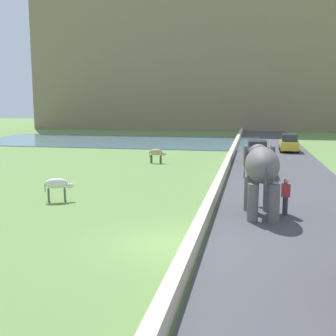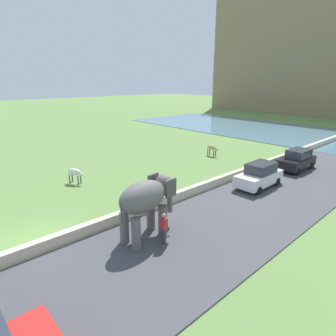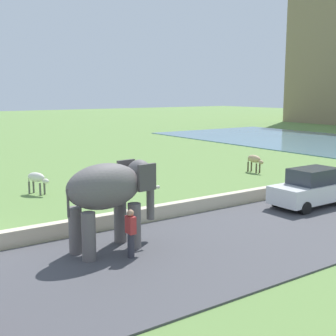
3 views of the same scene
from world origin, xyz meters
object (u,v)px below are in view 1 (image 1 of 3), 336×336
Objects in this scene: elephant at (261,169)px; cow_white at (57,185)px; person_beside_elephant at (286,196)px; cow_tan at (157,153)px; car_yellow at (289,143)px; car_black at (257,152)px; car_white at (258,162)px.

elephant is 2.54× the size of cow_white.
person_beside_elephant reaches higher than cow_tan.
car_yellow is 2.90× the size of cow_tan.
car_yellow is (2.12, 24.73, 0.03)m from person_beside_elephant.
elephant is 0.87× the size of car_yellow.
elephant is 16.45m from car_black.
cow_white is (-12.89, -24.09, -0.06)m from car_yellow.
elephant is at bearing -172.15° from person_beside_elephant.
car_yellow is at bearing 85.10° from person_beside_elephant.
car_yellow reaches higher than person_beside_elephant.
cow_white is (-1.78, -13.94, 0.00)m from cow_tan.
cow_tan is 14.05m from cow_white.
car_yellow is at bearing 77.82° from car_white.
person_beside_elephant is 0.40× the size of car_yellow.
person_beside_elephant is at bearing -86.38° from car_black.
cow_white is at bearing -135.73° from car_white.
car_yellow is 15.05m from cow_tan.
car_black is 1.00× the size of car_white.
elephant is at bearing -97.26° from car_yellow.
elephant is 0.88× the size of car_black.
elephant reaches higher than person_beside_elephant.
car_white is at bearing 44.27° from cow_white.
car_black reaches higher than person_beside_elephant.
car_white is at bearing -29.16° from cow_tan.
cow_tan is at bearing 82.72° from cow_white.
elephant is 9.82m from cow_white.
elephant reaches higher than car_yellow.
elephant is 25.11m from car_yellow.
car_black is at bearing 58.05° from cow_white.
car_black is (-1.03, 16.26, 0.03)m from person_beside_elephant.
car_white is 13.60m from cow_white.
car_white is 2.89× the size of cow_white.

